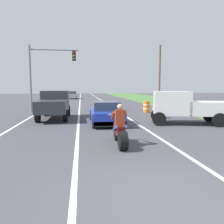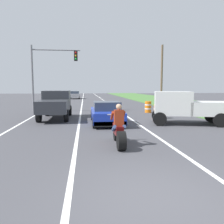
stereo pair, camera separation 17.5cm
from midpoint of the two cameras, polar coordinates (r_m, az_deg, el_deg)
The scene contains 14 objects.
ground_plane at distance 4.99m, azimuth 12.50°, elevation -20.52°, with size 160.00×160.00×0.00m, color #424247.
lane_stripe_left_solid at distance 24.60m, azimuth -15.96°, elevation 0.82°, with size 0.14×120.00×0.01m, color white.
lane_stripe_right_solid at distance 24.52m, azimuth 0.90°, elevation 1.05°, with size 0.14×120.00×0.01m, color white.
lane_stripe_centre_dashed at distance 24.29m, azimuth -7.55°, elevation 0.95°, with size 0.14×120.00×0.01m, color white.
grass_verge_right at distance 27.76m, azimuth 22.07°, elevation 1.26°, with size 10.00×120.00×0.06m, color #477538.
motorcycle_with_rider at distance 8.58m, azimuth 2.33°, elevation -4.77°, with size 0.70×2.21×1.62m.
sports_car_blue at distance 13.91m, azimuth -1.02°, elevation -0.36°, with size 1.84×4.30×1.37m.
pickup_truck_left_lane_dark_grey at distance 16.53m, azimuth -13.82°, elevation 2.18°, with size 2.02×4.80×1.98m.
pickup_truck_right_shoulder_white at distance 14.43m, azimuth 19.05°, elevation 1.44°, with size 5.14×3.14×1.98m.
traffic_light_mast_near at distance 21.63m, azimuth -15.83°, elevation 10.68°, with size 4.41×0.34×6.00m.
utility_pole_roadside at distance 27.00m, azimuth 12.64°, elevation 8.87°, with size 0.24×0.24×7.06m, color brown.
construction_barrel_nearest at distance 16.52m, azimuth 11.78°, elevation 0.13°, with size 0.58×0.58×1.00m.
construction_barrel_mid at distance 20.24m, azimuth 9.37°, elevation 1.28°, with size 0.58×0.58×1.00m.
distant_car_far_ahead at distance 44.65m, azimuth -9.24°, elevation 4.32°, with size 1.80×4.00×1.50m.
Camera 2 is at (-1.44, -4.20, 2.24)m, focal length 36.11 mm.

